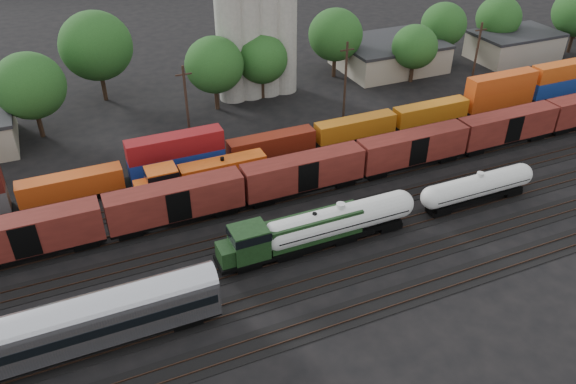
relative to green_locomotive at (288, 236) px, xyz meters
name	(u,v)px	position (x,y,z in m)	size (l,w,h in m)	color
ground	(342,211)	(9.05, 5.00, -2.58)	(600.00, 600.00, 0.00)	black
tracks	(342,211)	(9.05, 5.00, -2.53)	(180.00, 33.20, 0.20)	black
green_locomotive	(288,236)	(0.00, 0.00, 0.00)	(17.05, 3.01, 4.51)	black
tank_car_a	(340,221)	(5.98, 0.00, 0.19)	(17.80, 3.19, 4.67)	silver
tank_car_b	(478,187)	(24.13, 0.00, -0.14)	(15.48, 2.77, 4.06)	silver
passenger_coach	(69,327)	(-21.57, -5.00, 0.86)	(24.80, 3.06, 5.63)	silver
orange_locomotive	(199,177)	(-5.02, 15.00, -0.07)	(17.57, 2.93, 4.39)	black
boxcar_string	(303,173)	(6.36, 10.00, 0.54)	(138.20, 2.90, 4.20)	black
container_wall	(337,127)	(16.17, 20.00, 0.16)	(172.88, 2.60, 5.80)	black
grain_silo	(256,27)	(12.33, 41.00, 8.68)	(13.40, 5.00, 29.00)	#A3A196
industrial_sheds	(278,78)	(15.68, 40.25, -0.02)	(119.38, 17.26, 5.10)	#9E937F
tree_band	(226,53)	(7.58, 42.00, 4.84)	(158.36, 23.37, 14.39)	black
utility_poles	(270,93)	(9.05, 27.00, 3.64)	(122.20, 0.36, 12.00)	black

